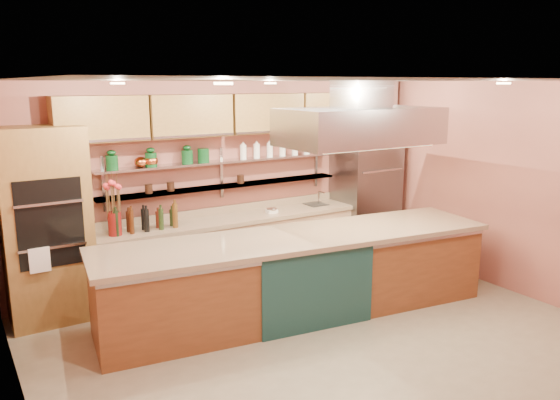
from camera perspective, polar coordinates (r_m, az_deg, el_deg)
floor at (r=6.24m, az=4.95°, el=-14.39°), size 6.00×5.00×0.02m
ceiling at (r=5.59m, az=5.49°, el=12.36°), size 6.00×5.00×0.02m
wall_back at (r=7.85m, az=-5.88°, el=2.00°), size 6.00×0.04×2.80m
wall_front at (r=4.14m, az=26.81°, el=-8.59°), size 6.00×0.04×2.80m
wall_left at (r=4.66m, az=-25.85°, el=-6.25°), size 0.04×5.00×2.80m
wall_right at (r=7.90m, az=22.83°, el=1.18°), size 0.04×5.00×2.80m
oven_stack at (r=6.88m, az=-23.23°, el=-2.51°), size 0.95×0.64×2.30m
refrigerator at (r=8.90m, az=8.92°, el=0.83°), size 0.95×0.72×2.10m
back_counter at (r=7.78m, az=-5.08°, el=-5.16°), size 3.84×0.64×0.93m
wall_shelf_lower at (r=7.72m, az=-5.78°, el=1.45°), size 3.60×0.26×0.03m
wall_shelf_upper at (r=7.66m, az=-5.84°, el=4.03°), size 3.60×0.26×0.03m
upper_cabinets at (r=7.57m, az=-5.43°, el=8.89°), size 4.60×0.36×0.55m
range_hood at (r=6.84m, az=8.39°, el=7.62°), size 2.00×1.00×0.45m
ceiling_downlights at (r=5.75m, az=4.24°, el=12.08°), size 4.00×2.80×0.02m
island at (r=6.67m, az=1.95°, el=-7.82°), size 4.86×1.66×0.99m
flower_vase at (r=7.02m, az=-16.89°, el=-2.39°), size 0.17×0.17×0.29m
oil_bottle_cluster at (r=7.12m, az=-13.89°, el=-2.04°), size 0.91×0.41×0.28m
kitchen_scale at (r=7.91m, az=-0.87°, el=-1.03°), size 0.18×0.16×0.08m
bar_faucet at (r=8.47m, az=4.05°, el=0.23°), size 0.03×0.03×0.20m
copper_kettle at (r=7.21m, az=-14.34°, el=3.86°), size 0.18×0.18×0.13m
green_canister at (r=7.51m, az=-8.01°, el=4.65°), size 0.17×0.17×0.19m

